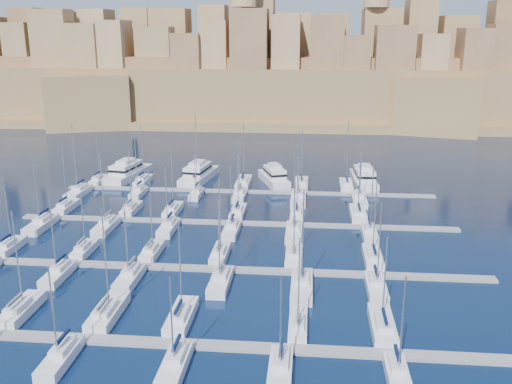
# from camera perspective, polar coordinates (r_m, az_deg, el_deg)

# --- Properties ---
(ground) EXTENTS (600.00, 600.00, 0.00)m
(ground) POSITION_cam_1_polar(r_m,az_deg,el_deg) (100.15, -2.89, -5.06)
(ground) COLOR black
(ground) RESTS_ON ground
(pontoon_near) EXTENTS (84.00, 2.00, 0.40)m
(pontoon_near) POSITION_cam_1_polar(r_m,az_deg,el_deg) (69.87, -7.00, -14.87)
(pontoon_near) COLOR slate
(pontoon_near) RESTS_ON ground
(pontoon_mid_near) EXTENTS (84.00, 2.00, 0.40)m
(pontoon_mid_near) POSITION_cam_1_polar(r_m,az_deg,el_deg) (89.10, -4.00, -7.69)
(pontoon_mid_near) COLOR slate
(pontoon_mid_near) RESTS_ON ground
(pontoon_mid_far) EXTENTS (84.00, 2.00, 0.40)m
(pontoon_mid_far) POSITION_cam_1_polar(r_m,az_deg,el_deg) (109.39, -2.15, -3.10)
(pontoon_mid_far) COLOR slate
(pontoon_mid_far) RESTS_ON ground
(pontoon_far) EXTENTS (84.00, 2.00, 0.40)m
(pontoon_far) POSITION_cam_1_polar(r_m,az_deg,el_deg) (130.23, -0.89, 0.04)
(pontoon_far) COLOR slate
(pontoon_far) RESTS_ON ground
(sailboat_1) EXTENTS (2.74, 9.12, 14.27)m
(sailboat_1) POSITION_cam_1_polar(r_m,az_deg,el_deg) (81.69, -22.43, -10.81)
(sailboat_1) COLOR silver
(sailboat_1) RESTS_ON ground
(sailboat_2) EXTENTS (2.96, 9.87, 14.85)m
(sailboat_2) POSITION_cam_1_polar(r_m,az_deg,el_deg) (77.50, -14.60, -11.54)
(sailboat_2) COLOR silver
(sailboat_2) RESTS_ON ground
(sailboat_3) EXTENTS (2.79, 9.30, 13.64)m
(sailboat_3) POSITION_cam_1_polar(r_m,az_deg,el_deg) (74.67, -7.51, -12.25)
(sailboat_3) COLOR silver
(sailboat_3) RESTS_ON ground
(sailboat_4) EXTENTS (2.24, 7.47, 12.39)m
(sailboat_4) POSITION_cam_1_polar(r_m,az_deg,el_deg) (72.24, 4.21, -13.20)
(sailboat_4) COLOR silver
(sailboat_4) RESTS_ON ground
(sailboat_5) EXTENTS (2.83, 9.45, 12.43)m
(sailboat_5) POSITION_cam_1_polar(r_m,az_deg,el_deg) (73.71, 12.52, -12.93)
(sailboat_5) COLOR silver
(sailboat_5) RESTS_ON ground
(sailboat_8) EXTENTS (2.44, 8.13, 12.15)m
(sailboat_8) POSITION_cam_1_polar(r_m,az_deg,el_deg) (69.46, -18.99, -15.40)
(sailboat_8) COLOR silver
(sailboat_8) RESTS_ON ground
(sailboat_9) EXTENTS (2.51, 8.36, 11.65)m
(sailboat_9) POSITION_cam_1_polar(r_m,az_deg,el_deg) (65.43, -8.12, -16.71)
(sailboat_9) COLOR silver
(sailboat_9) RESTS_ON ground
(sailboat_10) EXTENTS (2.51, 8.35, 12.30)m
(sailboat_10) POSITION_cam_1_polar(r_m,az_deg,el_deg) (63.97, 2.44, -17.37)
(sailboat_10) COLOR silver
(sailboat_10) RESTS_ON ground
(sailboat_11) EXTENTS (2.29, 7.64, 12.52)m
(sailboat_11) POSITION_cam_1_polar(r_m,az_deg,el_deg) (64.99, 13.96, -17.30)
(sailboat_11) COLOR silver
(sailboat_11) RESTS_ON ground
(sailboat_12) EXTENTS (2.36, 7.86, 12.95)m
(sailboat_12) POSITION_cam_1_polar(r_m,az_deg,el_deg) (104.78, -23.38, -5.02)
(sailboat_12) COLOR silver
(sailboat_12) RESTS_ON ground
(sailboat_13) EXTENTS (2.26, 7.54, 10.52)m
(sailboat_13) POSITION_cam_1_polar(r_m,az_deg,el_deg) (99.16, -16.78, -5.54)
(sailboat_13) COLOR silver
(sailboat_13) RESTS_ON ground
(sailboat_14) EXTENTS (2.44, 8.15, 14.07)m
(sailboat_14) POSITION_cam_1_polar(r_m,az_deg,el_deg) (95.79, -10.36, -5.84)
(sailboat_14) COLOR silver
(sailboat_14) RESTS_ON ground
(sailboat_15) EXTENTS (2.50, 8.33, 13.66)m
(sailboat_15) POSITION_cam_1_polar(r_m,az_deg,el_deg) (93.52, -3.61, -6.15)
(sailboat_15) COLOR silver
(sailboat_15) RESTS_ON ground
(sailboat_16) EXTENTS (2.56, 8.53, 13.18)m
(sailboat_16) POSITION_cam_1_polar(r_m,az_deg,el_deg) (92.59, 3.78, -6.39)
(sailboat_16) COLOR silver
(sailboat_16) RESTS_ON ground
(sailboat_17) EXTENTS (2.78, 9.28, 13.41)m
(sailboat_17) POSITION_cam_1_polar(r_m,az_deg,el_deg) (93.51, 11.61, -6.46)
(sailboat_17) COLOR silver
(sailboat_17) RESTS_ON ground
(sailboat_19) EXTENTS (2.53, 8.42, 13.23)m
(sailboat_19) POSITION_cam_1_polar(r_m,az_deg,el_deg) (90.95, -19.16, -7.71)
(sailboat_19) COLOR silver
(sailboat_19) RESTS_ON ground
(sailboat_20) EXTENTS (2.64, 8.80, 13.31)m
(sailboat_20) POSITION_cam_1_polar(r_m,az_deg,el_deg) (86.91, -12.51, -8.30)
(sailboat_20) COLOR silver
(sailboat_20) RESTS_ON ground
(sailboat_21) EXTENTS (2.75, 9.15, 13.30)m
(sailboat_21) POSITION_cam_1_polar(r_m,az_deg,el_deg) (83.74, -3.58, -8.89)
(sailboat_21) COLOR silver
(sailboat_21) RESTS_ON ground
(sailboat_22) EXTENTS (3.03, 10.09, 15.39)m
(sailboat_22) POSITION_cam_1_polar(r_m,az_deg,el_deg) (82.41, 4.59, -9.32)
(sailboat_22) COLOR silver
(sailboat_22) RESTS_ON ground
(sailboat_23) EXTENTS (2.65, 8.84, 13.58)m
(sailboat_23) POSITION_cam_1_polar(r_m,az_deg,el_deg) (83.57, 11.92, -9.27)
(sailboat_23) COLOR silver
(sailboat_23) RESTS_ON ground
(sailboat_24) EXTENTS (2.59, 8.64, 13.42)m
(sailboat_24) POSITION_cam_1_polar(r_m,az_deg,el_deg) (123.61, -18.45, -1.42)
(sailboat_24) COLOR silver
(sailboat_24) RESTS_ON ground
(sailboat_25) EXTENTS (2.50, 8.35, 13.16)m
(sailboat_25) POSITION_cam_1_polar(r_m,az_deg,el_deg) (118.65, -12.39, -1.67)
(sailboat_25) COLOR silver
(sailboat_25) RESTS_ON ground
(sailboat_26) EXTENTS (2.60, 8.66, 13.65)m
(sailboat_26) POSITION_cam_1_polar(r_m,az_deg,el_deg) (116.48, -8.32, -1.79)
(sailboat_26) COLOR silver
(sailboat_26) RESTS_ON ground
(sailboat_27) EXTENTS (2.61, 8.71, 12.76)m
(sailboat_27) POSITION_cam_1_polar(r_m,az_deg,el_deg) (114.15, -1.82, -2.00)
(sailboat_27) COLOR silver
(sailboat_27) RESTS_ON ground
(sailboat_28) EXTENTS (2.48, 8.27, 12.61)m
(sailboat_28) POSITION_cam_1_polar(r_m,az_deg,el_deg) (113.13, 4.09, -2.20)
(sailboat_28) COLOR silver
(sailboat_28) RESTS_ON ground
(sailboat_29) EXTENTS (3.01, 10.04, 15.55)m
(sailboat_29) POSITION_cam_1_polar(r_m,az_deg,el_deg) (114.37, 10.18, -2.19)
(sailboat_29) COLOR silver
(sailboat_29) RESTS_ON ground
(sailboat_30) EXTENTS (2.94, 9.79, 14.61)m
(sailboat_30) POSITION_cam_1_polar(r_m,az_deg,el_deg) (114.22, -20.68, -3.03)
(sailboat_30) COLOR silver
(sailboat_30) RESTS_ON ground
(sailboat_31) EXTENTS (2.73, 9.08, 14.92)m
(sailboat_31) POSITION_cam_1_polar(r_m,az_deg,el_deg) (109.70, -14.75, -3.27)
(sailboat_31) COLOR silver
(sailboat_31) RESTS_ON ground
(sailboat_32) EXTENTS (2.57, 8.56, 12.64)m
(sailboat_32) POSITION_cam_1_polar(r_m,az_deg,el_deg) (106.55, -8.75, -3.51)
(sailboat_32) COLOR silver
(sailboat_32) RESTS_ON ground
(sailboat_33) EXTENTS (2.60, 8.66, 13.05)m
(sailboat_33) POSITION_cam_1_polar(r_m,az_deg,el_deg) (104.31, -2.45, -3.76)
(sailboat_33) COLOR silver
(sailboat_33) RESTS_ON ground
(sailboat_34) EXTENTS (2.85, 9.50, 15.67)m
(sailboat_34) POSITION_cam_1_polar(r_m,az_deg,el_deg) (103.04, 3.80, -4.01)
(sailboat_34) COLOR silver
(sailboat_34) RESTS_ON ground
(sailboat_35) EXTENTS (2.57, 8.56, 13.62)m
(sailboat_35) POSITION_cam_1_polar(r_m,az_deg,el_deg) (104.06, 11.28, -4.11)
(sailboat_35) COLOR silver
(sailboat_35) RESTS_ON ground
(sailboat_36) EXTENTS (2.37, 7.89, 11.63)m
(sailboat_36) POSITION_cam_1_polar(r_m,az_deg,el_deg) (143.23, -15.44, 1.14)
(sailboat_36) COLOR silver
(sailboat_36) RESTS_ON ground
(sailboat_37) EXTENTS (2.71, 9.02, 14.52)m
(sailboat_37) POSITION_cam_1_polar(r_m,az_deg,el_deg) (140.29, -11.23, 1.12)
(sailboat_37) COLOR silver
(sailboat_37) RESTS_ON ground
(sailboat_38) EXTENTS (3.04, 10.15, 16.71)m
(sailboat_38) POSITION_cam_1_polar(r_m,az_deg,el_deg) (137.69, -5.96, 1.08)
(sailboat_38) COLOR silver
(sailboat_38) RESTS_ON ground
(sailboat_39) EXTENTS (3.10, 10.33, 15.19)m
(sailboat_39) POSITION_cam_1_polar(r_m,az_deg,el_deg) (136.04, -1.27, 0.98)
(sailboat_39) COLOR silver
(sailboat_39) RESTS_ON ground
(sailboat_40) EXTENTS (3.02, 10.05, 14.03)m
(sailboat_40) POSITION_cam_1_polar(r_m,az_deg,el_deg) (135.04, 4.56, 0.81)
(sailboat_40) COLOR silver
(sailboat_40) RESTS_ON ground
(sailboat_41) EXTENTS (2.86, 9.52, 15.92)m
(sailboat_41) POSITION_cam_1_polar(r_m,az_deg,el_deg) (135.08, 9.00, 0.67)
(sailboat_41) COLOR silver
(sailboat_41) RESTS_ON ground
(sailboat_42) EXTENTS (3.03, 10.08, 16.72)m
(sailboat_42) POSITION_cam_1_polar(r_m,az_deg,el_deg) (133.84, -17.32, -0.01)
(sailboat_42) COLOR silver
(sailboat_42) RESTS_ON ground
(sailboat_43) EXTENTS (2.33, 7.76, 13.34)m
(sailboat_43) POSITION_cam_1_polar(r_m,az_deg,el_deg) (130.37, -11.69, -0.04)
(sailboat_43) COLOR silver
(sailboat_43) RESTS_ON ground
(sailboat_44) EXTENTS (2.23, 7.44, 10.32)m
(sailboat_44) POSITION_cam_1_polar(r_m,az_deg,el_deg) (127.33, -6.00, -0.19)
(sailboat_44) COLOR silver
(sailboat_44) RESTS_ON ground
(sailboat_45) EXTENTS (2.56, 8.54, 13.36)m
(sailboat_45) POSITION_cam_1_polar(r_m,az_deg,el_deg) (125.28, -1.66, -0.36)
(sailboat_45) COLOR silver
(sailboat_45) RESTS_ON ground
(sailboat_46) EXTENTS (3.20, 10.68, 15.92)m
(sailboat_46) POSITION_cam_1_polar(r_m,az_deg,el_deg) (123.39, 4.26, -0.63)
(sailboat_46) COLOR silver
(sailboat_46) RESTS_ON ground
(sailboat_47) EXTENTS (2.91, 9.70, 15.08)m
(sailboat_47) POSITION_cam_1_polar(r_m,az_deg,el_deg) (124.33, 10.27, -0.73)
(sailboat_47) COLOR silver
(sailboat_47) RESTS_ON ground
(motor_yacht_a) EXTENTS (8.18, 18.21, 5.25)m
(motor_yacht_a) POSITION_cam_1_polar(r_m,az_deg,el_deg) (145.80, -12.73, 1.99)
(motor_yacht_a) COLOR silver
(motor_yacht_a) RESTS_ON ground
(motor_yacht_b) EXTENTS (7.50, 17.58, 5.25)m
(motor_yacht_b) POSITION_cam_1_polar(r_m,az_deg,el_deg) (141.03, -5.76, 1.84)
(motor_yacht_b) COLOR silver
(motor_yacht_b) RESTS_ON ground
(motor_yacht_c) EXTENTS (8.80, 14.88, 5.25)m
(motor_yacht_c) POSITION_cam_1_polar(r_m,az_deg,el_deg) (137.42, 1.83, 1.54)
(motor_yacht_c) COLOR silver
(motor_yacht_c) RESTS_ON ground
(motor_yacht_d) EXTENTS (5.74, 16.60, 5.25)m
(motor_yacht_d) POSITION_cam_1_polar(r_m,az_deg,el_deg) (138.77, 10.73, 1.41)
(motor_yacht_d) COLOR silver
(motor_yacht_d) RESTS_ON ground
(fortified_city) EXTENTS (460.00, 108.95, 59.52)m
(fortified_city) POSITION_cam_1_polar(r_m,az_deg,el_deg) (249.05, 2.20, 11.05)
(fortified_city) COLOR brown
(fortified_city) RESTS_ON ground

